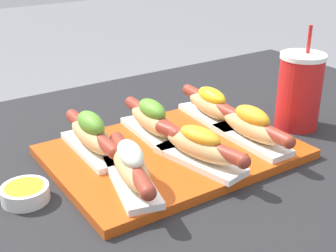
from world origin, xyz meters
name	(u,v)px	position (x,y,z in m)	size (l,w,h in m)	color
serving_tray	(174,152)	(-0.02, -0.06, 0.70)	(0.47, 0.33, 0.02)	#CC4C14
hot_dog_0	(131,166)	(-0.16, -0.13, 0.74)	(0.10, 0.22, 0.08)	white
hot_dog_1	(200,147)	(-0.02, -0.13, 0.74)	(0.10, 0.22, 0.07)	white
hot_dog_2	(251,127)	(0.12, -0.12, 0.74)	(0.06, 0.23, 0.08)	white
hot_dog_3	(92,135)	(-0.16, 0.02, 0.74)	(0.06, 0.23, 0.08)	white
hot_dog_4	(152,120)	(-0.03, 0.02, 0.74)	(0.07, 0.22, 0.08)	white
hot_dog_5	(211,105)	(0.13, 0.02, 0.74)	(0.07, 0.22, 0.07)	white
sauce_bowl	(25,193)	(-0.32, -0.05, 0.71)	(0.08, 0.08, 0.03)	white
drink_cup	(299,91)	(0.29, -0.09, 0.78)	(0.10, 0.10, 0.23)	red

